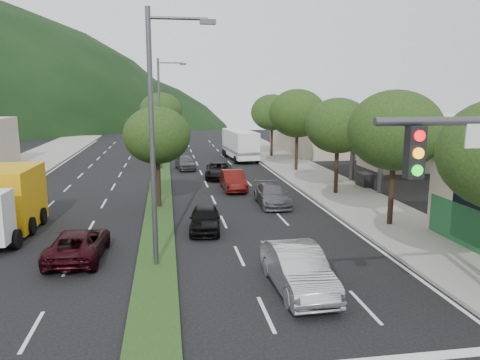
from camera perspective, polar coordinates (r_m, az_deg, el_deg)
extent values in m
cube|color=gray|center=(37.78, 9.63, -0.05)|extent=(5.00, 90.00, 0.15)
cube|color=#1A3613|center=(38.80, -9.64, 0.20)|extent=(1.60, 56.00, 0.12)
cube|color=black|center=(9.90, 20.52, 3.17)|extent=(0.35, 0.25, 1.05)
cube|color=silver|center=(37.16, 20.98, 6.89)|extent=(12.00, 8.00, 0.50)
cube|color=yellow|center=(37.18, 20.95, 6.35)|extent=(12.20, 8.20, 0.50)
cylinder|color=#47494C|center=(33.34, 16.83, 2.14)|extent=(0.36, 0.36, 4.60)
cylinder|color=#47494C|center=(37.86, 13.57, 3.23)|extent=(0.36, 0.36, 4.60)
cylinder|color=#47494C|center=(41.58, 23.83, 3.25)|extent=(0.36, 0.36, 4.60)
cube|color=black|center=(35.85, 14.97, -0.05)|extent=(0.80, 1.60, 1.10)
cube|color=black|center=(39.76, 25.57, 0.28)|extent=(0.80, 1.60, 1.10)
cube|color=#B4A88F|center=(57.58, 10.33, 6.02)|extent=(10.00, 16.00, 5.20)
cylinder|color=black|center=(25.43, 17.99, -0.94)|extent=(0.28, 0.28, 3.81)
ellipsoid|color=black|center=(25.05, 18.37, 5.78)|extent=(4.80, 4.80, 4.08)
cylinder|color=black|center=(32.67, 11.67, 1.57)|extent=(0.28, 0.28, 3.58)
ellipsoid|color=black|center=(32.37, 11.85, 6.50)|extent=(4.40, 4.40, 3.74)
cylinder|color=black|center=(42.07, 6.91, 3.88)|extent=(0.28, 0.28, 3.92)
ellipsoid|color=black|center=(41.83, 7.00, 8.07)|extent=(5.00, 5.00, 4.25)
cylinder|color=black|center=(51.72, 3.88, 5.01)|extent=(0.28, 0.28, 3.70)
ellipsoid|color=black|center=(51.53, 3.92, 8.23)|extent=(4.60, 4.60, 3.91)
cylinder|color=black|center=(28.65, -9.92, 0.13)|extent=(0.28, 0.28, 3.36)
ellipsoid|color=black|center=(28.31, -10.09, 5.39)|extent=(4.00, 4.00, 3.40)
cylinder|color=black|center=(54.42, -9.55, 5.19)|extent=(0.28, 0.28, 3.81)
ellipsoid|color=black|center=(54.23, -9.64, 8.33)|extent=(4.80, 4.80, 4.08)
cylinder|color=#47494C|center=(18.30, -10.66, 4.47)|extent=(0.20, 0.20, 10.00)
cylinder|color=#47494C|center=(18.42, -7.55, 18.96)|extent=(2.20, 0.12, 0.12)
cube|color=#47494C|center=(18.47, -3.94, 18.68)|extent=(0.60, 0.25, 0.18)
cylinder|color=#47494C|center=(43.24, -9.78, 7.82)|extent=(0.20, 0.20, 10.00)
cylinder|color=#47494C|center=(43.29, -8.47, 13.95)|extent=(2.20, 0.12, 0.12)
cube|color=#47494C|center=(43.31, -6.97, 13.86)|extent=(0.60, 0.25, 0.18)
imported|color=#ACAEB4|center=(16.85, 7.06, -10.72)|extent=(1.82, 4.82, 1.57)
imported|color=black|center=(20.96, -19.11, -7.38)|extent=(2.29, 4.66, 1.27)
imported|color=black|center=(23.79, -4.31, -4.73)|extent=(1.87, 3.87, 1.27)
imported|color=#55555A|center=(29.29, 3.92, -1.82)|extent=(1.87, 4.47, 1.29)
imported|color=#54110E|center=(33.79, -0.85, -0.05)|extent=(1.57, 4.32, 1.42)
imported|color=black|center=(38.63, -2.60, 1.17)|extent=(2.68, 4.86, 1.29)
imported|color=#4B4B50|center=(43.37, -6.72, 2.14)|extent=(2.03, 4.01, 1.31)
cube|color=#D8990B|center=(26.41, -26.01, -1.92)|extent=(2.38, 4.21, 3.06)
cube|color=black|center=(25.96, -26.34, -4.95)|extent=(2.12, 5.78, 0.30)
cylinder|color=black|center=(23.36, -25.60, -6.52)|extent=(0.32, 0.90, 0.89)
cylinder|color=black|center=(25.33, -24.11, -5.14)|extent=(0.32, 0.90, 0.89)
cylinder|color=black|center=(27.15, -22.96, -4.05)|extent=(0.32, 0.90, 0.89)
cube|color=white|center=(49.52, -0.01, 4.50)|extent=(2.80, 8.19, 2.68)
cube|color=slate|center=(49.60, -0.01, 3.73)|extent=(2.86, 8.19, 0.31)
cylinder|color=black|center=(52.57, -1.99, 3.37)|extent=(0.37, 0.83, 0.80)
cylinder|color=black|center=(53.04, 0.38, 3.44)|extent=(0.37, 0.83, 0.80)
cylinder|color=black|center=(51.63, -1.78, 3.24)|extent=(0.37, 0.83, 0.80)
cylinder|color=black|center=(52.11, 0.63, 3.31)|extent=(0.37, 0.83, 0.80)
cylinder|color=black|center=(46.63, -0.54, 2.47)|extent=(0.37, 0.83, 0.80)
cylinder|color=black|center=(47.16, 2.11, 2.56)|extent=(0.37, 0.83, 0.80)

